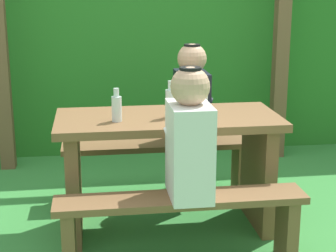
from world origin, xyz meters
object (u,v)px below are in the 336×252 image
(bench_near, at_px, (181,217))
(bottle_left, at_px, (203,98))
(cell_phone, at_px, (196,119))
(person_white_shirt, at_px, (190,138))
(person_black_coat, at_px, (192,98))
(picnic_table, at_px, (168,153))
(drinking_glass, at_px, (196,110))
(bottle_center, at_px, (117,108))
(bottle_right, at_px, (170,102))
(bench_far, at_px, (158,158))

(bench_near, height_order, bottle_left, bottle_left)
(cell_phone, bearing_deg, person_white_shirt, -81.32)
(person_white_shirt, bearing_deg, person_black_coat, 79.04)
(picnic_table, distance_m, person_black_coat, 0.63)
(person_black_coat, distance_m, drinking_glass, 0.55)
(person_black_coat, xyz_separation_m, bottle_center, (-0.57, -0.61, 0.08))
(bottle_left, relative_size, cell_phone, 1.74)
(person_white_shirt, xyz_separation_m, person_black_coat, (0.20, 1.04, 0.00))
(bench_near, height_order, bottle_right, bottle_right)
(person_white_shirt, relative_size, bottle_center, 3.55)
(drinking_glass, bearing_deg, bottle_right, -172.53)
(bottle_left, distance_m, bottle_right, 0.24)
(bench_far, relative_size, bottle_right, 6.05)
(person_white_shirt, relative_size, drinking_glass, 9.00)
(bench_near, relative_size, bottle_left, 5.76)
(picnic_table, relative_size, person_white_shirt, 1.95)
(bench_near, height_order, bottle_center, bottle_center)
(drinking_glass, xyz_separation_m, bottle_center, (-0.50, -0.07, 0.04))
(bottle_left, height_order, cell_phone, bottle_left)
(bottle_center, bearing_deg, cell_phone, -4.15)
(person_black_coat, bearing_deg, bottle_right, -112.80)
(bench_far, relative_size, drinking_glass, 17.52)
(person_black_coat, height_order, drinking_glass, person_black_coat)
(person_black_coat, relative_size, bottle_left, 2.96)
(person_white_shirt, xyz_separation_m, bottle_right, (-0.04, 0.48, 0.09))
(bench_far, bearing_deg, cell_phone, -76.52)
(bench_near, distance_m, person_white_shirt, 0.45)
(bench_near, distance_m, bench_far, 1.04)
(picnic_table, bearing_deg, bottle_right, -78.38)
(cell_phone, bearing_deg, bench_far, 127.81)
(person_white_shirt, distance_m, bottle_center, 0.57)
(bottle_left, bearing_deg, picnic_table, -167.30)
(picnic_table, relative_size, bench_near, 1.00)
(picnic_table, xyz_separation_m, bench_near, (0.00, -0.52, -0.20))
(bench_near, relative_size, cell_phone, 10.00)
(person_black_coat, distance_m, bottle_right, 0.62)
(bench_near, relative_size, person_black_coat, 1.95)
(bench_near, height_order, person_black_coat, person_black_coat)
(bench_near, distance_m, bottle_center, 0.76)
(bench_far, bearing_deg, bottle_right, -89.10)
(person_white_shirt, xyz_separation_m, cell_phone, (0.11, 0.39, 0.00))
(bench_near, bearing_deg, bottle_left, 67.94)
(bench_near, xyz_separation_m, bench_far, (0.00, 1.04, 0.00))
(bottle_left, bearing_deg, person_black_coat, 88.48)
(drinking_glass, bearing_deg, person_white_shirt, -104.84)
(person_white_shirt, distance_m, cell_phone, 0.41)
(bench_far, relative_size, cell_phone, 10.00)
(bottle_center, bearing_deg, bench_far, 62.11)
(bottle_center, distance_m, cell_phone, 0.49)
(bench_far, bearing_deg, bench_near, -90.00)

